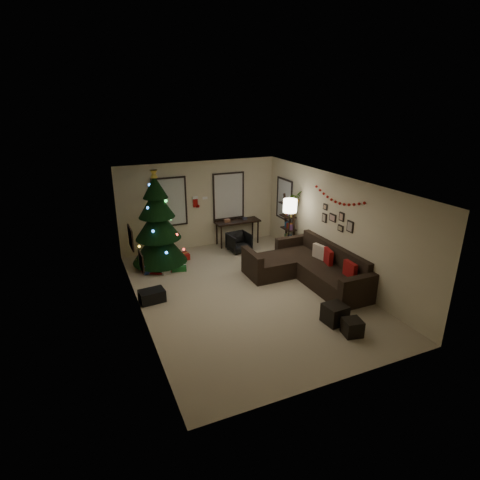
# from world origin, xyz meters

# --- Properties ---
(floor) EXTENTS (7.00, 7.00, 0.00)m
(floor) POSITION_xyz_m (0.00, 0.00, 0.00)
(floor) COLOR tan
(floor) RESTS_ON ground
(ceiling) EXTENTS (7.00, 7.00, 0.00)m
(ceiling) POSITION_xyz_m (0.00, 0.00, 2.70)
(ceiling) COLOR white
(ceiling) RESTS_ON floor
(wall_back) EXTENTS (5.00, 0.00, 5.00)m
(wall_back) POSITION_xyz_m (0.00, 3.50, 1.35)
(wall_back) COLOR beige
(wall_back) RESTS_ON floor
(wall_front) EXTENTS (5.00, 0.00, 5.00)m
(wall_front) POSITION_xyz_m (0.00, -3.50, 1.35)
(wall_front) COLOR beige
(wall_front) RESTS_ON floor
(wall_left) EXTENTS (0.00, 7.00, 7.00)m
(wall_left) POSITION_xyz_m (-2.50, 0.00, 1.35)
(wall_left) COLOR beige
(wall_left) RESTS_ON floor
(wall_right) EXTENTS (0.00, 7.00, 7.00)m
(wall_right) POSITION_xyz_m (2.50, 0.00, 1.35)
(wall_right) COLOR beige
(wall_right) RESTS_ON floor
(window_back_left) EXTENTS (1.05, 0.06, 1.50)m
(window_back_left) POSITION_xyz_m (-0.95, 3.47, 1.55)
(window_back_left) COLOR #728CB2
(window_back_left) RESTS_ON wall_back
(window_back_right) EXTENTS (1.05, 0.06, 1.50)m
(window_back_right) POSITION_xyz_m (0.95, 3.47, 1.55)
(window_back_right) COLOR #728CB2
(window_back_right) RESTS_ON wall_back
(window_right_wall) EXTENTS (0.06, 0.90, 1.30)m
(window_right_wall) POSITION_xyz_m (2.47, 2.55, 1.50)
(window_right_wall) COLOR #728CB2
(window_right_wall) RESTS_ON wall_right
(christmas_tree) EXTENTS (1.51, 1.51, 2.81)m
(christmas_tree) POSITION_xyz_m (-1.55, 2.44, 1.16)
(christmas_tree) COLOR black
(christmas_tree) RESTS_ON floor
(presents) EXTENTS (1.50, 1.01, 0.30)m
(presents) POSITION_xyz_m (-1.41, 2.23, 0.12)
(presents) COLOR navy
(presents) RESTS_ON floor
(sofa) EXTENTS (2.15, 3.10, 0.93)m
(sofa) POSITION_xyz_m (1.80, 0.04, 0.31)
(sofa) COLOR black
(sofa) RESTS_ON floor
(pillow_red_a) EXTENTS (0.13, 0.41, 0.41)m
(pillow_red_a) POSITION_xyz_m (2.21, -1.07, 0.64)
(pillow_red_a) COLOR maroon
(pillow_red_a) RESTS_ON sofa
(pillow_red_b) EXTENTS (0.21, 0.44, 0.42)m
(pillow_red_b) POSITION_xyz_m (2.21, -0.19, 0.64)
(pillow_red_b) COLOR maroon
(pillow_red_b) RESTS_ON sofa
(pillow_cream) EXTENTS (0.20, 0.43, 0.42)m
(pillow_cream) POSITION_xyz_m (2.21, 0.18, 0.63)
(pillow_cream) COLOR beige
(pillow_cream) RESTS_ON sofa
(ottoman_near) EXTENTS (0.47, 0.47, 0.42)m
(ottoman_near) POSITION_xyz_m (1.15, -1.97, 0.21)
(ottoman_near) COLOR black
(ottoman_near) RESTS_ON floor
(ottoman_far) EXTENTS (0.41, 0.41, 0.33)m
(ottoman_far) POSITION_xyz_m (1.20, -2.48, 0.17)
(ottoman_far) COLOR black
(ottoman_far) RESTS_ON floor
(desk) EXTENTS (1.45, 0.52, 0.78)m
(desk) POSITION_xyz_m (1.15, 3.22, 0.69)
(desk) COLOR black
(desk) RESTS_ON floor
(desk_chair) EXTENTS (0.63, 0.60, 0.59)m
(desk_chair) POSITION_xyz_m (0.93, 2.57, 0.30)
(desk_chair) COLOR black
(desk_chair) RESTS_ON floor
(bookshelf) EXTENTS (0.30, 0.53, 1.80)m
(bookshelf) POSITION_xyz_m (2.30, 1.94, 0.87)
(bookshelf) COLOR black
(bookshelf) RESTS_ON floor
(potted_plant) EXTENTS (0.60, 0.59, 0.50)m
(potted_plant) POSITION_xyz_m (2.30, 1.65, 1.82)
(potted_plant) COLOR #4C4C4C
(potted_plant) RESTS_ON bookshelf
(floor_lamp) EXTENTS (0.39, 0.39, 1.83)m
(floor_lamp) POSITION_xyz_m (1.95, 1.35, 1.53)
(floor_lamp) COLOR black
(floor_lamp) RESTS_ON floor
(art_map) EXTENTS (0.04, 0.60, 0.50)m
(art_map) POSITION_xyz_m (-2.48, 0.91, 1.48)
(art_map) COLOR black
(art_map) RESTS_ON wall_left
(art_abstract) EXTENTS (0.04, 0.45, 0.35)m
(art_abstract) POSITION_xyz_m (-2.48, -0.39, 1.41)
(art_abstract) COLOR black
(art_abstract) RESTS_ON wall_left
(gallery) EXTENTS (0.03, 1.25, 0.54)m
(gallery) POSITION_xyz_m (2.48, -0.07, 1.57)
(gallery) COLOR black
(gallery) RESTS_ON wall_right
(garland) EXTENTS (0.08, 1.90, 0.30)m
(garland) POSITION_xyz_m (2.45, -0.08, 2.14)
(garland) COLOR #A5140C
(garland) RESTS_ON wall_right
(stocking_left) EXTENTS (0.20, 0.05, 0.36)m
(stocking_left) POSITION_xyz_m (-0.14, 3.46, 1.48)
(stocking_left) COLOR #990F0C
(stocking_left) RESTS_ON wall_back
(stocking_right) EXTENTS (0.20, 0.05, 0.36)m
(stocking_right) POSITION_xyz_m (0.19, 3.53, 1.43)
(stocking_right) COLOR #990F0C
(stocking_right) RESTS_ON wall_back
(storage_bin) EXTENTS (0.60, 0.43, 0.29)m
(storage_bin) POSITION_xyz_m (-2.19, 0.47, 0.14)
(storage_bin) COLOR black
(storage_bin) RESTS_ON floor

